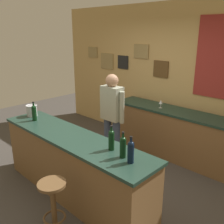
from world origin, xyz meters
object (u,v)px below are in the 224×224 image
wine_glass_a (161,102)px  wine_bottle_d (131,151)px  ice_bucket (32,110)px  bar_stool (53,200)px  wine_bottle_b (111,139)px  wine_bottle_c (123,146)px  bartender (112,115)px  wine_bottle_a (34,112)px

wine_glass_a → wine_bottle_d: bearing=-64.7°
ice_bucket → wine_glass_a: ice_bucket is taller
bar_stool → wine_bottle_d: size_ratio=2.22×
bar_stool → wine_bottle_d: wine_bottle_d is taller
wine_glass_a → bar_stool: bearing=-82.6°
wine_bottle_b → bar_stool: bearing=-109.2°
wine_glass_a → wine_bottle_c: bearing=-67.7°
wine_bottle_c → ice_bucket: wine_bottle_c is taller
bartender → wine_glass_a: (0.29, 1.01, 0.07)m
ice_bucket → wine_bottle_c: bearing=-0.8°
bartender → wine_bottle_c: bartender is taller
wine_glass_a → wine_bottle_b: bearing=-73.1°
bar_stool → ice_bucket: size_ratio=3.62×
bar_stool → wine_bottle_c: 1.00m
wine_bottle_d → ice_bucket: bearing=178.4°
bar_stool → wine_bottle_b: wine_bottle_b is taller
wine_bottle_c → bartender: bearing=138.8°
bartender → wine_bottle_a: bartender is taller
bar_stool → wine_bottle_d: 1.05m
ice_bucket → bartender: bearing=44.3°
bartender → wine_bottle_a: (-0.72, -1.01, 0.12)m
wine_bottle_a → ice_bucket: wine_bottle_a is taller
wine_bottle_b → wine_glass_a: (-0.58, 1.92, -0.05)m
bar_stool → ice_bucket: 1.81m
wine_bottle_a → wine_bottle_c: size_ratio=1.00×
wine_bottle_d → wine_glass_a: size_ratio=1.97×
bartender → bar_stool: size_ratio=2.38×
wine_bottle_d → wine_glass_a: wine_bottle_d is taller
wine_bottle_d → wine_glass_a: (-0.95, 2.00, -0.05)m
bar_stool → wine_bottle_b: bearing=70.8°
wine_bottle_a → wine_bottle_d: 1.96m
bartender → wine_bottle_a: 1.25m
ice_bucket → wine_glass_a: 2.30m
wine_bottle_c → ice_bucket: size_ratio=1.63×
bartender → wine_bottle_d: size_ratio=5.29×
ice_bucket → wine_glass_a: (1.24, 1.94, -0.01)m
wine_bottle_a → ice_bucket: 0.25m
bartender → bar_stool: bearing=-68.6°
wine_bottle_b → ice_bucket: (-1.82, -0.02, -0.04)m
wine_bottle_d → wine_bottle_a: bearing=-179.4°
bartender → wine_bottle_b: 1.27m
wine_bottle_d → ice_bucket: wine_bottle_d is taller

